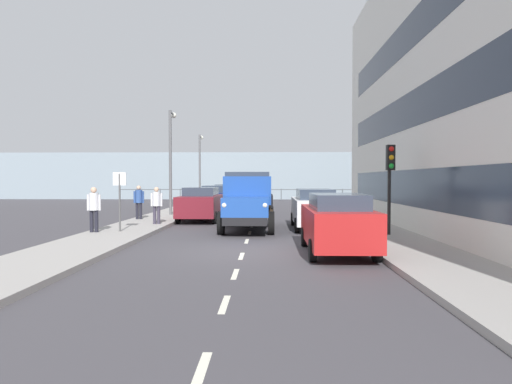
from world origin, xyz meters
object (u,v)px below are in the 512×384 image
(pedestrian_by_lamp, at_px, (139,199))
(street_sign, at_px, (120,191))
(traffic_light_near, at_px, (390,170))
(lamp_post_far, at_px, (200,162))
(lamp_post_promenade, at_px, (171,152))
(car_white_kerbside_1, at_px, (314,208))
(car_maroon_oppositeside_0, at_px, (201,204))
(truck_vintage_blue, at_px, (248,202))
(pedestrian_in_dark_coat, at_px, (94,206))
(car_navy_oppositeside_1, at_px, (215,198))
(car_grey_oppositeside_2, at_px, (225,195))
(pedestrian_couple_a, at_px, (157,202))
(car_red_kerbside_near, at_px, (337,222))

(pedestrian_by_lamp, height_order, street_sign, street_sign)
(traffic_light_near, xyz_separation_m, lamp_post_far, (9.88, -19.83, 1.07))
(traffic_light_near, relative_size, lamp_post_promenade, 0.55)
(car_white_kerbside_1, relative_size, street_sign, 1.96)
(traffic_light_near, bearing_deg, lamp_post_promenade, -41.99)
(car_maroon_oppositeside_0, relative_size, lamp_post_promenade, 0.73)
(truck_vintage_blue, height_order, pedestrian_in_dark_coat, truck_vintage_blue)
(car_white_kerbside_1, height_order, lamp_post_promenade, lamp_post_promenade)
(car_white_kerbside_1, xyz_separation_m, street_sign, (7.63, 2.29, 0.79))
(truck_vintage_blue, relative_size, car_navy_oppositeside_1, 1.38)
(truck_vintage_blue, bearing_deg, car_white_kerbside_1, -165.84)
(traffic_light_near, bearing_deg, car_grey_oppositeside_2, -67.85)
(pedestrian_in_dark_coat, xyz_separation_m, traffic_light_near, (-10.85, 0.49, 1.33))
(truck_vintage_blue, distance_m, pedestrian_couple_a, 4.26)
(car_white_kerbside_1, relative_size, car_maroon_oppositeside_0, 1.03)
(pedestrian_couple_a, bearing_deg, car_white_kerbside_1, 176.26)
(truck_vintage_blue, distance_m, pedestrian_by_lamp, 6.61)
(truck_vintage_blue, xyz_separation_m, pedestrian_by_lamp, (5.59, -3.52, -0.05))
(traffic_light_near, bearing_deg, car_maroon_oppositeside_0, -39.87)
(pedestrian_by_lamp, relative_size, street_sign, 0.74)
(car_grey_oppositeside_2, height_order, traffic_light_near, traffic_light_near)
(car_white_kerbside_1, height_order, street_sign, street_sign)
(pedestrian_in_dark_coat, relative_size, lamp_post_far, 0.30)
(car_maroon_oppositeside_0, xyz_separation_m, car_navy_oppositeside_1, (-0.00, -6.11, -0.00))
(car_maroon_oppositeside_0, bearing_deg, car_red_kerbside_near, 119.40)
(lamp_post_far, xyz_separation_m, street_sign, (0.10, 19.01, -1.86))
(street_sign, bearing_deg, car_grey_oppositeside_2, -96.88)
(car_maroon_oppositeside_0, distance_m, traffic_light_near, 10.25)
(pedestrian_couple_a, height_order, street_sign, street_sign)
(pedestrian_by_lamp, height_order, lamp_post_far, lamp_post_far)
(car_navy_oppositeside_1, xyz_separation_m, pedestrian_by_lamp, (3.00, 6.69, 0.24))
(truck_vintage_blue, height_order, car_red_kerbside_near, truck_vintage_blue)
(pedestrian_in_dark_coat, bearing_deg, pedestrian_couple_a, -117.25)
(pedestrian_by_lamp, bearing_deg, lamp_post_far, -93.66)
(pedestrian_by_lamp, bearing_deg, truck_vintage_blue, 147.85)
(car_white_kerbside_1, distance_m, car_maroon_oppositeside_0, 6.39)
(car_navy_oppositeside_1, bearing_deg, pedestrian_by_lamp, 65.90)
(car_white_kerbside_1, xyz_separation_m, pedestrian_couple_a, (6.92, -0.45, 0.22))
(car_red_kerbside_near, height_order, lamp_post_promenade, lamp_post_promenade)
(truck_vintage_blue, bearing_deg, lamp_post_promenade, -54.31)
(car_red_kerbside_near, xyz_separation_m, street_sign, (7.63, -3.94, 0.79))
(pedestrian_in_dark_coat, xyz_separation_m, street_sign, (-0.87, -0.32, 0.54))
(car_red_kerbside_near, bearing_deg, lamp_post_far, -71.85)
(car_white_kerbside_1, bearing_deg, car_navy_oppositeside_1, -60.29)
(car_navy_oppositeside_1, height_order, pedestrian_in_dark_coat, pedestrian_in_dark_coat)
(truck_vintage_blue, relative_size, car_grey_oppositeside_2, 1.22)
(traffic_light_near, bearing_deg, truck_vintage_blue, -24.77)
(pedestrian_in_dark_coat, relative_size, traffic_light_near, 0.53)
(pedestrian_couple_a, bearing_deg, pedestrian_in_dark_coat, 62.75)
(car_grey_oppositeside_2, distance_m, lamp_post_promenade, 10.84)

